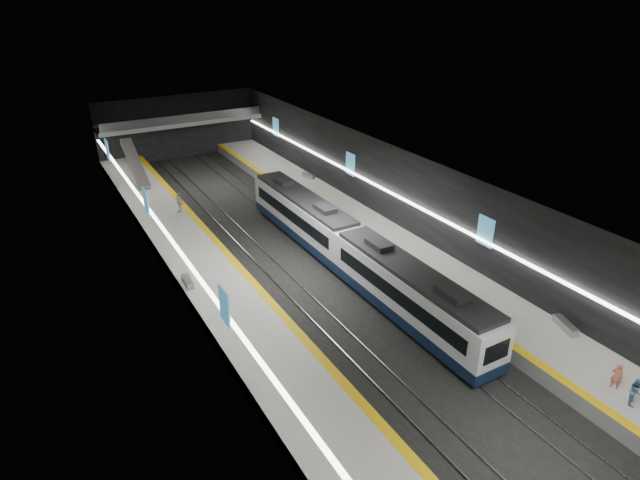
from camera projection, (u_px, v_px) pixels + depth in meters
ground at (312, 272)px, 42.22m from camera, size 70.00×70.00×0.00m
ceiling at (311, 176)px, 38.72m from camera, size 20.00×70.00×0.04m
wall_left at (182, 257)px, 36.01m from camera, size 0.04×70.00×8.00m
wall_right at (415, 202)px, 44.94m from camera, size 0.04×70.00×8.00m
wall_back at (178, 127)px, 67.78m from camera, size 20.00×0.04×8.00m
platform_left at (221, 291)px, 38.66m from camera, size 5.00×70.00×1.00m
tile_surface_left at (220, 285)px, 38.43m from camera, size 5.00×70.00×0.02m
tactile_strip_left at (249, 278)px, 39.41m from camera, size 0.60×70.00×0.02m
platform_right at (389, 245)px, 45.35m from camera, size 5.00×70.00×1.00m
tile_surface_right at (389, 240)px, 45.13m from camera, size 5.00×70.00×0.02m
tactile_strip_right at (368, 246)px, 44.14m from camera, size 0.60×70.00×0.02m
rails at (312, 271)px, 42.20m from camera, size 6.52×70.00×0.12m
train at (350, 248)px, 41.17m from camera, size 2.69×30.04×3.60m
ad_posters at (305, 215)px, 41.03m from camera, size 19.94×53.50×2.20m
cove_light_left at (185, 258)px, 36.18m from camera, size 0.25×68.60×0.12m
cove_light_right at (413, 204)px, 44.94m from camera, size 0.25×68.60×0.12m
mezzanine_bridge at (182, 122)px, 65.71m from camera, size 20.00×3.00×1.50m
escalator at (135, 163)px, 57.89m from camera, size 1.20×7.50×3.92m
bench_left_far at (188, 282)px, 38.46m from camera, size 0.57×1.84×0.45m
bench_right_near at (565, 325)px, 33.57m from camera, size 1.16×2.08×0.49m
bench_right_far at (308, 176)px, 59.32m from camera, size 0.92×1.68×0.40m
passenger_right_a at (617, 377)px, 28.43m from camera, size 0.57×0.67×1.56m
passenger_right_b at (636, 392)px, 27.36m from camera, size 0.97×0.91×1.58m
passenger_left_a at (179, 202)px, 50.31m from camera, size 0.83×1.17×1.84m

